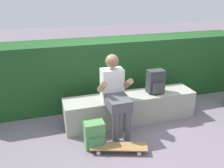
{
  "coord_description": "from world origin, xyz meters",
  "views": [
    {
      "loc": [
        -1.4,
        -3.15,
        2.12
      ],
      "look_at": [
        -0.3,
        0.36,
        0.67
      ],
      "focal_mm": 38.36,
      "sensor_mm": 36.0,
      "label": 1
    }
  ],
  "objects_px": {
    "person_skater": "(115,92)",
    "skateboard_near_person": "(119,147)",
    "backpack_on_bench": "(156,82)",
    "backpack_on_ground": "(95,135)",
    "bench_main": "(130,108)"
  },
  "relations": [
    {
      "from": "skateboard_near_person",
      "to": "backpack_on_ground",
      "type": "xyz_separation_m",
      "value": [
        -0.3,
        0.2,
        0.12
      ]
    },
    {
      "from": "skateboard_near_person",
      "to": "backpack_on_ground",
      "type": "distance_m",
      "value": 0.38
    },
    {
      "from": "skateboard_near_person",
      "to": "bench_main",
      "type": "bearing_deg",
      "value": 58.44
    },
    {
      "from": "backpack_on_bench",
      "to": "skateboard_near_person",
      "type": "bearing_deg",
      "value": -140.39
    },
    {
      "from": "person_skater",
      "to": "skateboard_near_person",
      "type": "xyz_separation_m",
      "value": [
        -0.12,
        -0.55,
        -0.59
      ]
    },
    {
      "from": "backpack_on_ground",
      "to": "backpack_on_bench",
      "type": "bearing_deg",
      "value": 24.72
    },
    {
      "from": "bench_main",
      "to": "backpack_on_bench",
      "type": "bearing_deg",
      "value": -1.21
    },
    {
      "from": "skateboard_near_person",
      "to": "backpack_on_bench",
      "type": "bearing_deg",
      "value": 39.61
    },
    {
      "from": "person_skater",
      "to": "backpack_on_ground",
      "type": "height_order",
      "value": "person_skater"
    },
    {
      "from": "bench_main",
      "to": "backpack_on_ground",
      "type": "height_order",
      "value": "bench_main"
    },
    {
      "from": "person_skater",
      "to": "skateboard_near_person",
      "type": "distance_m",
      "value": 0.82
    },
    {
      "from": "person_skater",
      "to": "backpack_on_ground",
      "type": "xyz_separation_m",
      "value": [
        -0.42,
        -0.35,
        -0.47
      ]
    },
    {
      "from": "person_skater",
      "to": "backpack_on_bench",
      "type": "height_order",
      "value": "person_skater"
    },
    {
      "from": "backpack_on_ground",
      "to": "person_skater",
      "type": "bearing_deg",
      "value": 40.1
    },
    {
      "from": "bench_main",
      "to": "skateboard_near_person",
      "type": "xyz_separation_m",
      "value": [
        -0.47,
        -0.77,
        -0.16
      ]
    }
  ]
}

